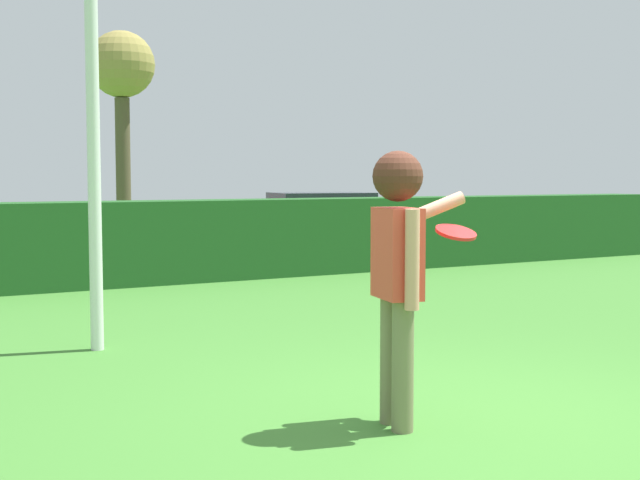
{
  "coord_description": "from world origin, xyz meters",
  "views": [
    {
      "loc": [
        -3.6,
        -4.41,
        1.62
      ],
      "look_at": [
        -0.49,
        1.08,
        1.15
      ],
      "focal_mm": 48.13,
      "sensor_mm": 36.0,
      "label": 1
    }
  ],
  "objects": [
    {
      "name": "hedge_row",
      "position": [
        0.0,
        8.15,
        0.63
      ],
      "size": [
        22.12,
        0.9,
        1.25
      ],
      "primitive_type": "cube",
      "color": "#1F5220",
      "rests_on": "ground"
    },
    {
      "name": "person",
      "position": [
        -0.48,
        0.08,
        1.12
      ],
      "size": [
        0.79,
        0.55,
        1.78
      ],
      "color": "#787550",
      "rests_on": "ground"
    },
    {
      "name": "ground_plane",
      "position": [
        0.0,
        0.0,
        0.0
      ],
      "size": [
        60.0,
        60.0,
        0.0
      ],
      "primitive_type": "plane",
      "color": "#3E7B2E"
    },
    {
      "name": "frisbee",
      "position": [
        -0.03,
        0.06,
        1.25
      ],
      "size": [
        0.28,
        0.27,
        0.1
      ],
      "color": "red"
    },
    {
      "name": "oak_tree",
      "position": [
        2.14,
        14.8,
        3.9
      ],
      "size": [
        1.5,
        1.5,
        4.89
      ],
      "color": "brown",
      "rests_on": "ground"
    },
    {
      "name": "parked_car_red",
      "position": [
        6.2,
        12.82,
        0.69
      ],
      "size": [
        4.43,
        2.39,
        1.25
      ],
      "color": "#B21E1E",
      "rests_on": "ground"
    }
  ]
}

